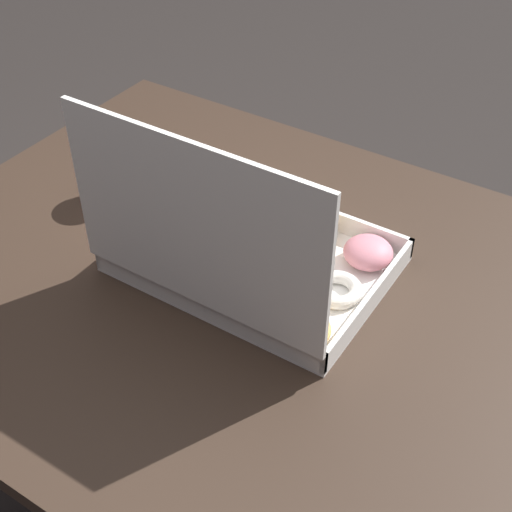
% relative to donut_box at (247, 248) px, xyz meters
% --- Properties ---
extents(dining_table, '(1.21, 0.92, 0.74)m').
position_rel_donut_box_xyz_m(dining_table, '(-0.03, 0.02, -0.14)').
color(dining_table, '#38281E').
rests_on(dining_table, ground_plane).
extents(donut_box, '(0.42, 0.31, 0.31)m').
position_rel_donut_box_xyz_m(donut_box, '(0.00, 0.00, 0.00)').
color(donut_box, white).
rests_on(donut_box, dining_table).
extents(coffee_mug, '(0.08, 0.08, 0.10)m').
position_rel_donut_box_xyz_m(coffee_mug, '(0.30, -0.06, -0.00)').
color(coffee_mug, '#A3382D').
rests_on(coffee_mug, dining_table).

